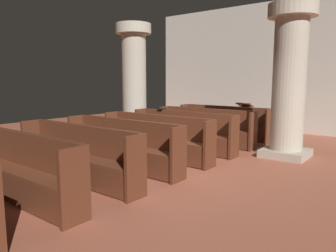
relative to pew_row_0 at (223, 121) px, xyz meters
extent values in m
plane|color=#AD5B42|center=(0.83, -3.59, -0.53)|extent=(19.20, 19.20, 0.00)
cube|color=silver|center=(0.83, 2.49, 1.72)|extent=(10.00, 0.16, 4.50)
cube|color=brown|center=(0.00, -0.03, -0.07)|extent=(2.83, 0.38, 0.05)
cube|color=brown|center=(0.00, 0.14, 0.21)|extent=(2.83, 0.04, 0.51)
cube|color=#562B1A|center=(0.00, 0.19, 0.46)|extent=(2.72, 0.06, 0.02)
cube|color=#5B2D1B|center=(-1.45, -0.03, -0.03)|extent=(0.06, 0.44, 1.00)
cube|color=#5B2D1B|center=(1.45, -0.03, -0.03)|extent=(0.06, 0.44, 1.00)
cube|color=brown|center=(0.00, -0.20, -0.30)|extent=(2.83, 0.03, 0.42)
cube|color=brown|center=(0.00, -1.12, -0.07)|extent=(2.83, 0.38, 0.05)
cube|color=brown|center=(0.00, -0.95, 0.21)|extent=(2.83, 0.04, 0.51)
cube|color=#562B1A|center=(0.00, -0.90, 0.46)|extent=(2.72, 0.06, 0.02)
cube|color=#5B2D1B|center=(-1.45, -1.12, -0.03)|extent=(0.06, 0.44, 1.00)
cube|color=#5B2D1B|center=(1.45, -1.12, -0.03)|extent=(0.06, 0.44, 1.00)
cube|color=brown|center=(0.00, -1.29, -0.30)|extent=(2.83, 0.03, 0.42)
cube|color=brown|center=(0.00, -2.21, -0.07)|extent=(2.83, 0.38, 0.05)
cube|color=brown|center=(0.00, -2.04, 0.21)|extent=(2.83, 0.04, 0.51)
cube|color=#562B1A|center=(0.00, -1.99, 0.46)|extent=(2.72, 0.06, 0.02)
cube|color=#5B2D1B|center=(-1.45, -2.21, -0.03)|extent=(0.06, 0.44, 1.00)
cube|color=#5B2D1B|center=(1.45, -2.21, -0.03)|extent=(0.06, 0.44, 1.00)
cube|color=brown|center=(0.00, -2.38, -0.30)|extent=(2.83, 0.03, 0.42)
cube|color=brown|center=(0.00, -3.30, -0.07)|extent=(2.83, 0.38, 0.05)
cube|color=brown|center=(0.00, -3.13, 0.21)|extent=(2.83, 0.05, 0.51)
cube|color=#562B1A|center=(0.00, -3.08, 0.46)|extent=(2.72, 0.06, 0.02)
cube|color=#5B2D1B|center=(-1.45, -3.30, -0.03)|extent=(0.06, 0.44, 1.00)
cube|color=#5B2D1B|center=(1.45, -3.30, -0.03)|extent=(0.06, 0.44, 1.00)
cube|color=brown|center=(0.00, -3.47, -0.30)|extent=(2.83, 0.03, 0.42)
cube|color=brown|center=(0.00, -4.39, -0.07)|extent=(2.83, 0.38, 0.05)
cube|color=brown|center=(0.00, -4.22, 0.21)|extent=(2.83, 0.04, 0.51)
cube|color=#562B1A|center=(0.00, -4.17, 0.46)|extent=(2.72, 0.06, 0.02)
cube|color=#5B2D1B|center=(-1.45, -4.39, -0.03)|extent=(0.06, 0.44, 1.00)
cube|color=#5B2D1B|center=(1.45, -4.39, -0.03)|extent=(0.06, 0.44, 1.00)
cube|color=brown|center=(0.00, -4.56, -0.30)|extent=(2.83, 0.03, 0.42)
cube|color=brown|center=(0.00, -5.48, -0.07)|extent=(2.83, 0.38, 0.05)
cube|color=brown|center=(0.00, -5.31, 0.21)|extent=(2.83, 0.04, 0.51)
cube|color=#562B1A|center=(0.00, -5.26, 0.46)|extent=(2.72, 0.06, 0.02)
cube|color=#5B2D1B|center=(-1.45, -5.48, -0.03)|extent=(0.06, 0.44, 1.00)
cube|color=#5B2D1B|center=(1.45, -5.48, -0.03)|extent=(0.06, 0.44, 1.00)
cube|color=brown|center=(0.00, -5.65, -0.30)|extent=(2.83, 0.03, 0.42)
cube|color=brown|center=(0.00, -6.57, -0.07)|extent=(2.83, 0.38, 0.05)
cube|color=brown|center=(0.00, -6.40, 0.21)|extent=(2.83, 0.04, 0.51)
cube|color=#562B1A|center=(0.00, -6.35, 0.46)|extent=(2.72, 0.06, 0.02)
cube|color=#5B2D1B|center=(1.45, -6.57, -0.03)|extent=(0.06, 0.44, 1.00)
cube|color=brown|center=(0.00, -6.74, -0.30)|extent=(2.83, 0.03, 0.42)
cube|color=#B6AD9A|center=(2.34, -1.29, -0.44)|extent=(1.00, 1.00, 0.18)
cylinder|color=beige|center=(2.34, -1.29, 1.16)|extent=(0.74, 0.74, 3.01)
cylinder|color=beige|center=(2.34, -1.29, 2.82)|extent=(1.08, 1.08, 0.30)
cube|color=#B6AD9A|center=(-2.29, -1.58, -0.44)|extent=(1.00, 1.00, 0.18)
cylinder|color=beige|center=(-2.29, -1.58, 1.16)|extent=(0.74, 0.74, 3.01)
cylinder|color=beige|center=(-2.29, -1.58, 2.82)|extent=(1.08, 1.08, 0.30)
cube|color=#562B1A|center=(0.29, 0.88, -0.50)|extent=(0.45, 0.45, 0.06)
cube|color=brown|center=(0.29, 0.88, -0.05)|extent=(0.28, 0.28, 0.95)
cube|color=brown|center=(0.29, 0.88, 0.48)|extent=(0.48, 0.35, 0.15)
cube|color=black|center=(-0.85, -2.00, 0.49)|extent=(0.14, 0.21, 0.03)
camera|label=1|loc=(4.68, -8.87, 1.27)|focal=34.26mm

